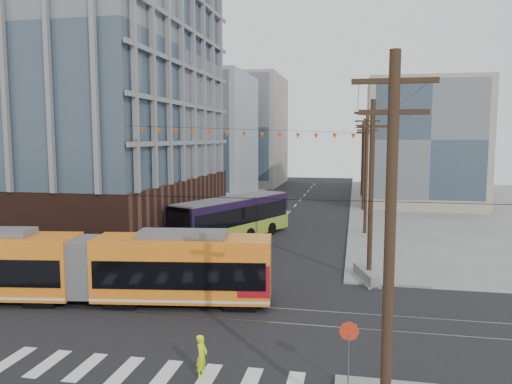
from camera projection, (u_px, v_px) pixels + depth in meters
ground at (173, 341)px, 21.49m from camera, size 160.00×160.00×0.00m
office_building at (36, 78)px, 46.65m from camera, size 30.00×25.00×28.60m
bg_bldg_nw_near at (189, 136)px, 74.52m from camera, size 18.00×16.00×18.00m
bg_bldg_ne_near at (423, 143)px, 64.29m from camera, size 14.00×14.00×16.00m
bg_bldg_nw_far at (239, 131)px, 93.32m from camera, size 16.00×18.00×20.00m
bg_bldg_ne_far at (419, 148)px, 83.50m from camera, size 16.00×16.00×14.00m
utility_pole_near at (389, 259)px, 13.39m from camera, size 0.30×0.30×11.00m
utility_pole_far at (362, 160)px, 73.82m from camera, size 0.30×0.30×11.00m
streetcar at (86, 268)px, 26.40m from camera, size 19.74×5.55×3.77m
city_bus at (233, 218)px, 42.55m from camera, size 8.00×13.34×3.77m
parked_car_silver at (170, 250)px, 35.25m from camera, size 3.60×5.32×1.66m
parked_car_white at (177, 243)px, 38.50m from camera, size 3.26×4.82×1.30m
parked_car_grey at (210, 223)px, 47.77m from camera, size 3.27×4.65×1.18m
pedestrian at (202, 356)px, 18.21m from camera, size 0.44×0.61×1.59m
stop_sign at (348, 358)px, 17.25m from camera, size 0.74×0.74×2.29m
jersey_barrier at (366, 275)px, 30.51m from camera, size 1.80×3.62×0.71m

